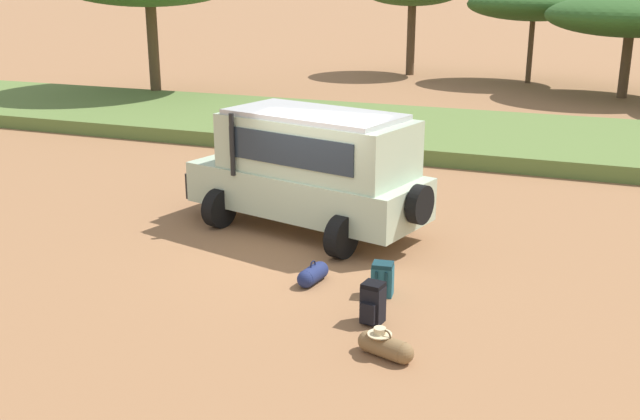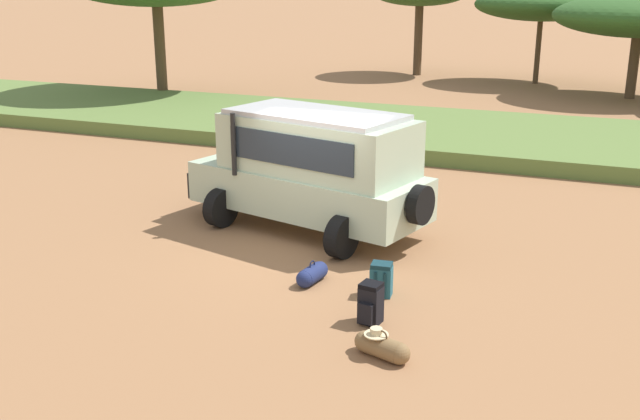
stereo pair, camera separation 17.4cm
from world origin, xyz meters
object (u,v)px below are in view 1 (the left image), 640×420
duffel_bag_soft_canvas (313,274)px  duffel_bag_low_black_case (385,346)px  safari_vehicle (311,168)px  acacia_tree_centre_back (534,4)px  backpack_beside_front_wheel (373,303)px  backpack_cluster_center (383,279)px  acacia_tree_right_mid (631,16)px

duffel_bag_soft_canvas → duffel_bag_low_black_case: bearing=-47.5°
safari_vehicle → acacia_tree_centre_back: size_ratio=0.87×
backpack_beside_front_wheel → duffel_bag_low_black_case: size_ratio=0.76×
safari_vehicle → backpack_cluster_center: 3.67m
backpack_beside_front_wheel → duffel_bag_soft_canvas: (-1.40, 1.09, -0.16)m
safari_vehicle → duffel_bag_low_black_case: bearing=-57.5°
duffel_bag_soft_canvas → acacia_tree_right_mid: bearing=78.4°
acacia_tree_centre_back → acacia_tree_right_mid: 5.39m
duffel_bag_low_black_case → acacia_tree_right_mid: size_ratio=0.12×
backpack_beside_front_wheel → duffel_bag_low_black_case: backpack_beside_front_wheel is taller
backpack_cluster_center → acacia_tree_centre_back: acacia_tree_centre_back is taller
backpack_cluster_center → acacia_tree_centre_back: bearing=91.5°
backpack_beside_front_wheel → backpack_cluster_center: bearing=98.5°
safari_vehicle → acacia_tree_centre_back: bearing=86.1°
backpack_cluster_center → acacia_tree_right_mid: bearing=81.4°
safari_vehicle → acacia_tree_right_mid: 21.81m
acacia_tree_centre_back → acacia_tree_right_mid: bearing=-37.5°
backpack_beside_front_wheel → acacia_tree_centre_back: (-0.85, 27.85, 3.37)m
safari_vehicle → backpack_cluster_center: size_ratio=9.79×
duffel_bag_low_black_case → backpack_cluster_center: bearing=107.7°
acacia_tree_right_mid → safari_vehicle: bearing=-105.8°
safari_vehicle → acacia_tree_centre_back: (1.63, 24.17, 2.39)m
duffel_bag_low_black_case → acacia_tree_centre_back: 29.05m
backpack_beside_front_wheel → acacia_tree_right_mid: acacia_tree_right_mid is taller
duffel_bag_soft_canvas → acacia_tree_right_mid: 24.19m
safari_vehicle → backpack_beside_front_wheel: bearing=-56.1°
backpack_beside_front_wheel → duffel_bag_low_black_case: 1.08m
acacia_tree_centre_back → backpack_cluster_center: bearing=-88.5°
backpack_cluster_center → duffel_bag_low_black_case: (0.64, -1.99, -0.11)m
duffel_bag_low_black_case → acacia_tree_right_mid: bearing=83.4°
backpack_beside_front_wheel → backpack_cluster_center: 1.05m
duffel_bag_low_black_case → duffel_bag_soft_canvas: duffel_bag_low_black_case is taller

